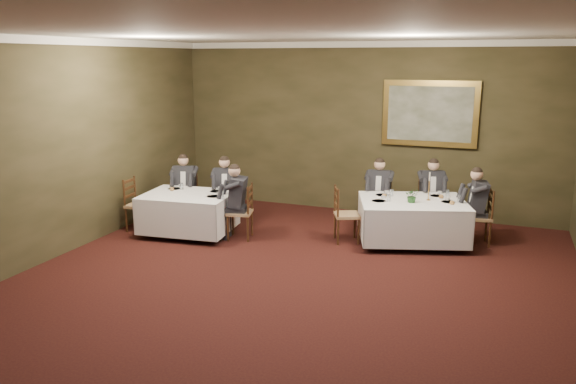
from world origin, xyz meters
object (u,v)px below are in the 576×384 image
Objects in this scene: diner_sec_backleft at (186,196)px; painting at (430,114)px; diner_main_backright at (430,202)px; table_second at (188,211)px; diner_sec_endright at (240,211)px; chair_sec_endleft at (140,215)px; centerpiece at (412,195)px; chair_sec_backright at (226,209)px; chair_sec_backleft at (186,207)px; diner_main_backleft at (379,201)px; diner_sec_backright at (226,198)px; diner_main_endright at (478,215)px; table_main at (412,218)px; candlestick at (429,190)px; chair_main_backleft at (378,212)px; chair_main_backright at (430,213)px; chair_sec_endright at (241,223)px; chair_main_endright at (478,228)px; chair_main_endleft at (346,226)px.

painting is (4.43, 1.90, 1.60)m from diner_sec_backleft.
diner_main_backright and diner_sec_backleft have the same top height.
painting reaches higher than table_second.
diner_sec_endright reaches higher than table_second.
chair_sec_endleft is 5.05m from centerpiece.
diner_main_backright is at bearing 178.46° from chair_sec_backright.
chair_sec_backleft is 0.54× the size of painting.
diner_sec_backright is at bearing 13.53° from diner_main_backleft.
diner_sec_endright is (0.99, 0.11, 0.06)m from table_second.
diner_main_backleft is at bearing -127.87° from painting.
diner_main_endright is at bearing 168.71° from diner_sec_backleft.
centerpiece is at bearing 161.34° from diner_sec_backright.
painting reaches higher than diner_sec_backright.
painting reaches higher than diner_main_backleft.
diner_sec_backright is (-3.58, -0.12, 0.06)m from table_main.
diner_main_backright is 1.00m from candlestick.
table_second is 0.94× the size of painting.
diner_main_endright is at bearing 98.35° from chair_sec_endleft.
diner_main_endright is at bearing 14.53° from candlestick.
diner_main_backright is at bearing 42.03° from diner_main_endright.
candlestick is 0.28× the size of painting.
chair_main_backright is at bearing -165.48° from chair_main_backleft.
chair_main_backright is 1.00× the size of chair_sec_endright.
chair_sec_backleft is (-5.52, -0.55, 0.00)m from chair_main_endright.
chair_sec_backright is 0.54× the size of painting.
table_second is 1.02m from chair_sec_endright.
diner_main_backleft is 2.65× the size of candlestick.
painting reaches higher than chair_main_endright.
diner_main_backleft reaches higher than chair_sec_endright.
chair_main_backleft is at bearing -90.00° from diner_main_backleft.
diner_main_endright is at bearing 168.59° from chair_sec_backleft.
chair_main_backleft is at bearing 177.44° from diner_sec_backleft.
painting is (-1.10, 1.34, 1.83)m from chair_main_endright.
diner_sec_backright reaches higher than chair_sec_endright.
candlestick is at bearing 145.04° from chair_main_backleft.
chair_sec_endright is at bearing -98.81° from chair_main_endleft.
diner_sec_backright is (-2.48, 0.23, 0.23)m from chair_main_endleft.
chair_main_endright is 4.19m from chair_sec_endright.
chair_main_backright is 0.74× the size of diner_sec_backright.
chair_main_backleft is (3.17, 1.71, -0.17)m from table_second.
table_main is 1.16m from chair_main_endright.
chair_main_endleft is 0.74× the size of diner_main_endright.
chair_sec_endleft is (-5.10, -2.12, 0.00)m from chair_main_backright.
table_main is 3.05m from diner_sec_endright.
candlestick reaches higher than table_main.
chair_main_backleft is 1.31m from centerpiece.
chair_sec_backleft reaches higher than table_main.
table_main is at bearing 61.31° from diner_main_backright.
painting is (-0.18, 0.66, 1.60)m from diner_main_backright.
diner_main_backright is at bearing 42.46° from chair_main_endright.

